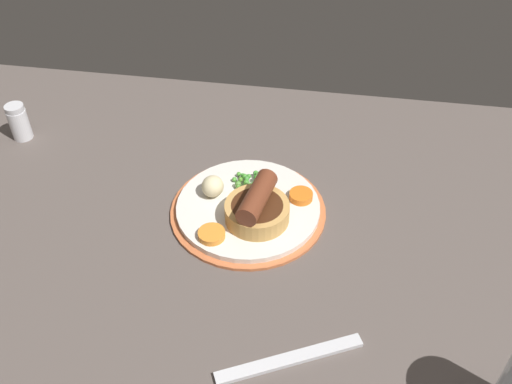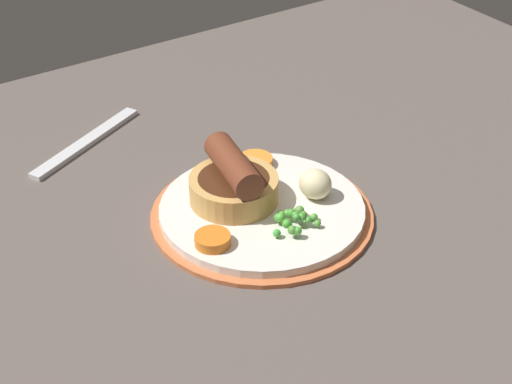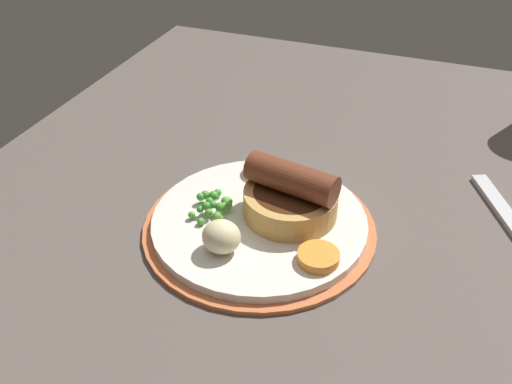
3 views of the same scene
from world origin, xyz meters
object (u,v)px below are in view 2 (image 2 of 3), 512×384
Objects in this scene: dinner_plate at (262,213)px; fork at (86,142)px; potato_chunk_0 at (315,184)px; pea_pile at (293,219)px; carrot_slice_0 at (213,240)px; sausage_pudding at (234,183)px; carrot_slice_3 at (255,161)px.

fork is (-9.00, 23.89, -0.27)cm from dinner_plate.
dinner_plate is 6.47× the size of potato_chunk_0.
dinner_plate reaches higher than fork.
dinner_plate is at bearing 98.24° from pea_pile.
pea_pile is at bearing -97.35° from fork.
fork is at bearing 93.09° from carrot_slice_0.
fork is (-9.66, 28.47, -1.99)cm from pea_pile.
sausage_pudding is (-1.76, 2.61, 2.98)cm from dinner_plate.
pea_pile is 5.85cm from potato_chunk_0.
potato_chunk_0 reaches higher than pea_pile.
sausage_pudding is 22.71cm from fork.
pea_pile is 1.56× the size of potato_chunk_0.
sausage_pudding is at bearing -141.67° from carrot_slice_3.
carrot_slice_0 is 0.20× the size of fork.
fork is (-7.24, 21.28, -3.25)cm from sausage_pudding.
potato_chunk_0 reaches higher than carrot_slice_3.
potato_chunk_0 is (5.63, -1.57, 2.40)cm from dinner_plate.
carrot_slice_0 reaches higher than fork.
dinner_plate is 25.53cm from fork.
carrot_slice_3 is 21.24cm from fork.
fork is (-12.93, 16.78, -1.56)cm from carrot_slice_3.
sausage_pudding is 8.01cm from carrot_slice_0.
carrot_slice_0 is (-5.80, -5.28, -1.62)cm from sausage_pudding.
sausage_pudding reaches higher than potato_chunk_0.
dinner_plate is 6.32cm from potato_chunk_0.
pea_pile is at bearing -148.74° from potato_chunk_0.
carrot_slice_3 is at bearing 40.39° from carrot_slice_0.
pea_pile reaches higher than dinner_plate.
carrot_slice_0 is 15.09cm from carrot_slice_3.
pea_pile is (0.66, -4.58, 1.72)cm from dinner_plate.
dinner_plate is 2.45× the size of sausage_pudding.
carrot_slice_3 is 0.21× the size of fork.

